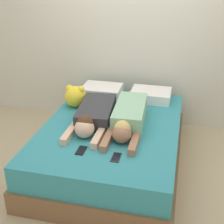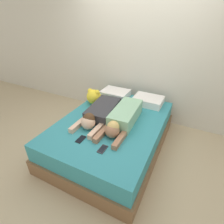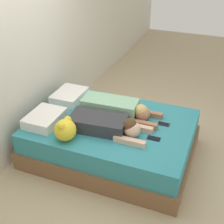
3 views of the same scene
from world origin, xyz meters
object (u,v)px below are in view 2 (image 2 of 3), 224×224
Objects in this scene: cell_phone_right at (103,149)px; plush_toy at (94,96)px; pillow_head_left at (115,94)px; person_right at (123,118)px; person_left at (100,113)px; pillow_head_right at (148,101)px; bed at (112,134)px; cell_phone_left at (81,139)px.

plush_toy reaches higher than cell_phone_right.
person_right is at bearing -57.33° from pillow_head_left.
person_left is 3.72× the size of plush_toy.
pillow_head_right reaches higher than cell_phone_right.
plush_toy is (-0.88, -0.42, 0.07)m from pillow_head_right.
pillow_head_right is 1.43m from cell_phone_right.
person_left is at bearing -173.85° from bed.
pillow_head_right is at bearing 70.66° from cell_phone_left.
cell_phone_right is (0.40, -0.61, -0.08)m from person_left.
person_left is at bearing -48.48° from plush_toy.
cell_phone_right is at bearing -53.42° from plush_toy.
person_right reaches higher than bed.
cell_phone_right is (0.35, -0.03, 0.00)m from cell_phone_left.
person_left is 6.62× the size of cell_phone_left.
cell_phone_left is at bearing -109.34° from pillow_head_right.
pillow_head_left is at bearing 180.00° from pillow_head_right.
pillow_head_left is 3.31× the size of cell_phone_left.
pillow_head_left is at bearing 97.02° from cell_phone_left.
cell_phone_left is at bearing -104.84° from bed.
pillow_head_right is 0.50× the size of person_left.
plush_toy reaches higher than bed.
plush_toy is (-0.73, 0.37, 0.03)m from person_right.
person_left is (0.12, -0.81, 0.03)m from pillow_head_left.
cell_phone_left and cell_phone_right have the same top height.
bed is at bearing -67.41° from pillow_head_left.
plush_toy is at bearing 146.34° from bed.
cell_phone_right is 1.25m from plush_toy.
bed is at bearing 6.15° from person_left.
cell_phone_left is (-0.16, -0.60, 0.27)m from bed.
person_right is (0.39, 0.01, 0.02)m from person_left.
pillow_head_right is 0.97m from person_left.
pillow_head_left reaches higher than cell_phone_right.
person_right reaches higher than pillow_head_left.
cell_phone_left is 1.05m from plush_toy.
person_left is 0.97× the size of person_right.
person_right is 0.82m from plush_toy.
cell_phone_right is at bearing -5.66° from cell_phone_left.
pillow_head_right is 0.98m from plush_toy.
person_left is 6.62× the size of cell_phone_right.
bed is at bearing -33.66° from plush_toy.
person_left reaches higher than pillow_head_left.
pillow_head_left is 0.48m from plush_toy.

